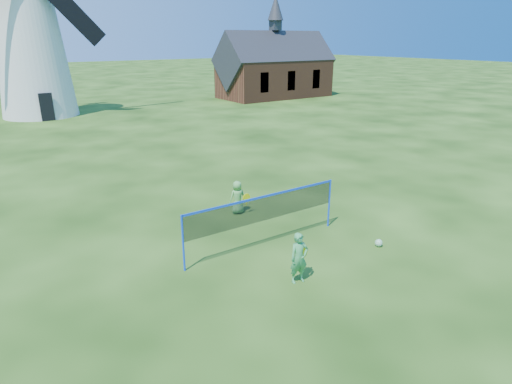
{
  "coord_description": "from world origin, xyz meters",
  "views": [
    {
      "loc": [
        -6.39,
        -9.18,
        5.66
      ],
      "look_at": [
        0.2,
        0.5,
        1.5
      ],
      "focal_mm": 30.48,
      "sensor_mm": 36.0,
      "label": 1
    }
  ],
  "objects_px": {
    "player_boy": "(238,197)",
    "player_girl": "(299,258)",
    "windmill": "(30,38)",
    "play_ball": "(379,243)",
    "badminton_net": "(264,209)",
    "chapel": "(275,69)"
  },
  "relations": [
    {
      "from": "player_boy",
      "to": "windmill",
      "type": "bearing_deg",
      "value": -77.67
    },
    {
      "from": "badminton_net",
      "to": "play_ball",
      "type": "height_order",
      "value": "badminton_net"
    },
    {
      "from": "chapel",
      "to": "player_boy",
      "type": "bearing_deg",
      "value": -128.86
    },
    {
      "from": "windmill",
      "to": "play_ball",
      "type": "xyz_separation_m",
      "value": [
        4.01,
        -29.65,
        -5.57
      ]
    },
    {
      "from": "player_girl",
      "to": "play_ball",
      "type": "relative_size",
      "value": 5.87
    },
    {
      "from": "player_girl",
      "to": "play_ball",
      "type": "bearing_deg",
      "value": 13.15
    },
    {
      "from": "badminton_net",
      "to": "player_boy",
      "type": "relative_size",
      "value": 4.43
    },
    {
      "from": "chapel",
      "to": "play_ball",
      "type": "height_order",
      "value": "chapel"
    },
    {
      "from": "player_girl",
      "to": "play_ball",
      "type": "xyz_separation_m",
      "value": [
        3.13,
        0.18,
        -0.54
      ]
    },
    {
      "from": "player_boy",
      "to": "player_girl",
      "type": "bearing_deg",
      "value": 84.03
    },
    {
      "from": "badminton_net",
      "to": "player_boy",
      "type": "xyz_separation_m",
      "value": [
        0.71,
        2.56,
        -0.57
      ]
    },
    {
      "from": "windmill",
      "to": "player_boy",
      "type": "bearing_deg",
      "value": -85.44
    },
    {
      "from": "windmill",
      "to": "chapel",
      "type": "relative_size",
      "value": 1.39
    },
    {
      "from": "windmill",
      "to": "badminton_net",
      "type": "distance_m",
      "value": 28.17
    },
    {
      "from": "player_boy",
      "to": "play_ball",
      "type": "distance_m",
      "value": 4.89
    },
    {
      "from": "windmill",
      "to": "player_girl",
      "type": "bearing_deg",
      "value": -88.31
    },
    {
      "from": "windmill",
      "to": "play_ball",
      "type": "relative_size",
      "value": 71.72
    },
    {
      "from": "chapel",
      "to": "player_girl",
      "type": "distance_m",
      "value": 35.59
    },
    {
      "from": "badminton_net",
      "to": "player_boy",
      "type": "bearing_deg",
      "value": 74.47
    },
    {
      "from": "windmill",
      "to": "badminton_net",
      "type": "bearing_deg",
      "value": -87.32
    },
    {
      "from": "badminton_net",
      "to": "player_girl",
      "type": "bearing_deg",
      "value": -101.49
    },
    {
      "from": "badminton_net",
      "to": "player_boy",
      "type": "distance_m",
      "value": 2.71
    }
  ]
}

